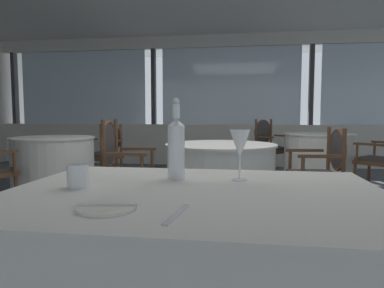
{
  "coord_description": "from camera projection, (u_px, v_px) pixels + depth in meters",
  "views": [
    {
      "loc": [
        0.25,
        -3.07,
        1.04
      ],
      "look_at": [
        0.07,
        -1.78,
        0.93
      ],
      "focal_mm": 32.05,
      "sensor_mm": 36.0,
      "label": 1
    }
  ],
  "objects": [
    {
      "name": "ground_plane",
      "position": [
        213.0,
        228.0,
        3.15
      ],
      "size": [
        13.94,
        13.94,
        0.0
      ],
      "primitive_type": "plane",
      "color": "#4C5156"
    },
    {
      "name": "window_wall_far",
      "position": [
        230.0,
        114.0,
        7.03
      ],
      "size": [
        10.19,
        0.14,
        2.67
      ],
      "color": "beige",
      "rests_on": "ground_plane"
    },
    {
      "name": "side_plate",
      "position": [
        107.0,
        207.0,
        0.99
      ],
      "size": [
        0.17,
        0.17,
        0.01
      ],
      "primitive_type": "cylinder",
      "color": "silver",
      "rests_on": "foreground_table"
    },
    {
      "name": "butter_knife",
      "position": [
        107.0,
        205.0,
        0.99
      ],
      "size": [
        0.18,
        0.04,
        0.0
      ],
      "primitive_type": "cube",
      "rotation": [
        0.0,
        0.0,
        0.12
      ],
      "color": "silver",
      "rests_on": "foreground_table"
    },
    {
      "name": "dinner_fork",
      "position": [
        176.0,
        214.0,
        0.93
      ],
      "size": [
        0.04,
        0.2,
        0.0
      ],
      "primitive_type": "cube",
      "rotation": [
        0.0,
        0.0,
        1.45
      ],
      "color": "silver",
      "rests_on": "foreground_table"
    },
    {
      "name": "water_bottle",
      "position": [
        176.0,
        146.0,
        1.45
      ],
      "size": [
        0.07,
        0.07,
        0.34
      ],
      "color": "white",
      "rests_on": "foreground_table"
    },
    {
      "name": "wine_glass",
      "position": [
        240.0,
        145.0,
        1.41
      ],
      "size": [
        0.09,
        0.09,
        0.21
      ],
      "color": "white",
      "rests_on": "foreground_table"
    },
    {
      "name": "water_tumbler",
      "position": [
        78.0,
        176.0,
        1.29
      ],
      "size": [
        0.08,
        0.08,
        0.09
      ],
      "primitive_type": "cylinder",
      "color": "white",
      "rests_on": "foreground_table"
    },
    {
      "name": "background_table_0",
      "position": [
        54.0,
        167.0,
        4.31
      ],
      "size": [
        1.01,
        1.01,
        0.77
      ],
      "color": "silver",
      "rests_on": "ground_plane"
    },
    {
      "name": "dining_chair_0_1",
      "position": [
        106.0,
        149.0,
        5.11
      ],
      "size": [
        0.63,
        0.59,
        0.91
      ],
      "rotation": [
        0.0,
        0.0,
        10.63
      ],
      "color": "brown",
      "rests_on": "ground_plane"
    },
    {
      "name": "background_table_2",
      "position": [
        318.0,
        159.0,
        5.12
      ],
      "size": [
        1.02,
        1.02,
        0.77
      ],
      "color": "silver",
      "rests_on": "ground_plane"
    },
    {
      "name": "dining_chair_2_1",
      "position": [
        269.0,
        143.0,
        5.84
      ],
      "size": [
        0.66,
        0.66,
        0.97
      ],
      "rotation": [
        0.0,
        0.0,
        11.81
      ],
      "color": "brown",
      "rests_on": "ground_plane"
    },
    {
      "name": "background_table_3",
      "position": [
        220.0,
        184.0,
        3.28
      ],
      "size": [
        1.05,
        1.05,
        0.77
      ],
      "color": "silver",
      "rests_on": "ground_plane"
    },
    {
      "name": "dining_chair_3_0",
      "position": [
        322.0,
        168.0,
        3.2
      ],
      "size": [
        0.5,
        0.56,
        0.92
      ],
      "rotation": [
        0.0,
        0.0,
        3.22
      ],
      "color": "brown",
      "rests_on": "ground_plane"
    },
    {
      "name": "dining_chair_3_1",
      "position": [
        121.0,
        162.0,
        3.32
      ],
      "size": [
        0.5,
        0.56,
        1.0
      ],
      "rotation": [
        0.0,
        0.0,
        6.36
      ],
      "color": "brown",
      "rests_on": "ground_plane"
    }
  ]
}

